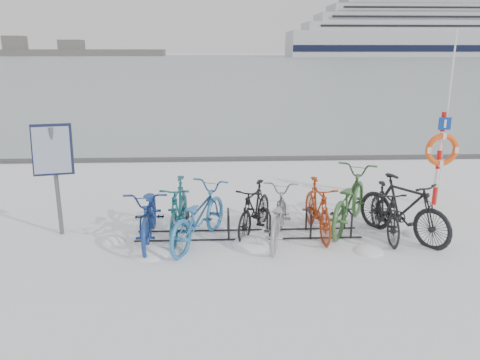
% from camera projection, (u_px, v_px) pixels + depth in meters
% --- Properties ---
extents(ground, '(900.00, 900.00, 0.00)m').
position_uv_depth(ground, '(248.00, 235.00, 8.40)').
color(ground, white).
rests_on(ground, ground).
extents(ice_sheet, '(400.00, 298.00, 0.02)m').
position_uv_depth(ice_sheet, '(220.00, 60.00, 157.55)').
color(ice_sheet, '#97A5AB').
rests_on(ice_sheet, ground).
extents(quay_edge, '(400.00, 0.25, 0.10)m').
position_uv_depth(quay_edge, '(236.00, 159.00, 14.07)').
color(quay_edge, '#3F3F42').
rests_on(quay_edge, ground).
extents(bike_rack, '(4.00, 0.48, 0.46)m').
position_uv_depth(bike_rack, '(249.00, 226.00, 8.35)').
color(bike_rack, black).
rests_on(bike_rack, ground).
extents(info_board, '(0.71, 0.38, 2.00)m').
position_uv_depth(info_board, '(53.00, 156.00, 8.06)').
color(info_board, '#595B5E').
rests_on(info_board, ground).
extents(lifebuoy_station, '(0.70, 0.22, 3.62)m').
position_uv_depth(lifebuoy_station, '(442.00, 150.00, 9.70)').
color(lifebuoy_station, red).
rests_on(lifebuoy_station, ground).
extents(cruise_ferry, '(135.39, 25.54, 44.49)m').
position_uv_depth(cruise_ferry, '(431.00, 30.00, 219.65)').
color(cruise_ferry, silver).
rests_on(cruise_ferry, ground).
extents(bike_0, '(0.79, 2.02, 1.04)m').
position_uv_depth(bike_0, '(150.00, 211.00, 8.08)').
color(bike_0, navy).
rests_on(bike_0, ground).
extents(bike_1, '(0.63, 1.80, 1.06)m').
position_uv_depth(bike_1, '(179.00, 207.00, 8.27)').
color(bike_1, '#154D58').
rests_on(bike_1, ground).
extents(bike_2, '(1.43, 2.07, 1.03)m').
position_uv_depth(bike_2, '(198.00, 214.00, 7.99)').
color(bike_2, teal).
rests_on(bike_2, ground).
extents(bike_3, '(1.07, 1.63, 0.96)m').
position_uv_depth(bike_3, '(254.00, 207.00, 8.43)').
color(bike_3, black).
rests_on(bike_3, ground).
extents(bike_4, '(1.02, 1.90, 0.95)m').
position_uv_depth(bike_4, '(278.00, 214.00, 8.10)').
color(bike_4, gray).
rests_on(bike_4, ground).
extents(bike_5, '(0.58, 1.72, 1.02)m').
position_uv_depth(bike_5, '(318.00, 207.00, 8.37)').
color(bike_5, '#962F0F').
rests_on(bike_5, ground).
extents(bike_6, '(1.71, 2.25, 1.13)m').
position_uv_depth(bike_6, '(349.00, 197.00, 8.73)').
color(bike_6, '#386632').
rests_on(bike_6, ground).
extents(bike_7, '(0.51, 1.62, 0.97)m').
position_uv_depth(bike_7, '(385.00, 210.00, 8.28)').
color(bike_7, black).
rests_on(bike_7, ground).
extents(bike_8, '(1.48, 1.88, 1.14)m').
position_uv_depth(bike_8, '(404.00, 207.00, 8.18)').
color(bike_8, black).
rests_on(bike_8, ground).
extents(snow_drifts, '(5.78, 2.01, 0.24)m').
position_uv_depth(snow_drifts, '(243.00, 243.00, 8.06)').
color(snow_drifts, white).
rests_on(snow_drifts, ground).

